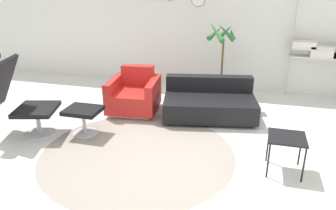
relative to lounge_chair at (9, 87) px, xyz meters
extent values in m
plane|color=silver|center=(2.05, 0.02, -0.71)|extent=(12.00, 12.00, 0.00)
cube|color=silver|center=(2.05, 3.01, 0.69)|extent=(12.00, 0.06, 2.80)
cylinder|color=black|center=(2.08, 2.97, 1.01)|extent=(0.27, 0.01, 0.27)
cylinder|color=white|center=(2.08, 2.96, 1.01)|extent=(0.25, 0.02, 0.25)
cylinder|color=gray|center=(1.89, -0.08, -0.71)|extent=(2.51, 2.51, 0.01)
cylinder|color=#BCBCC1|center=(0.32, 0.09, -0.70)|extent=(0.54, 0.54, 0.02)
cylinder|color=#BCBCC1|center=(0.32, 0.09, -0.53)|extent=(0.06, 0.06, 0.32)
cube|color=black|center=(0.32, 0.09, -0.33)|extent=(0.67, 0.70, 0.06)
cube|color=black|center=(-0.10, -0.03, 0.05)|extent=(0.51, 0.65, 0.72)
cylinder|color=#BCBCC1|center=(0.95, 0.26, -0.70)|extent=(0.36, 0.36, 0.02)
cylinder|color=#BCBCC1|center=(0.95, 0.26, -0.53)|extent=(0.05, 0.05, 0.32)
cube|color=black|center=(0.95, 0.26, -0.35)|extent=(0.49, 0.42, 0.06)
cube|color=silver|center=(1.34, 1.26, -0.68)|extent=(0.72, 0.73, 0.06)
cube|color=red|center=(1.34, 1.26, -0.50)|extent=(0.64, 0.87, 0.31)
cube|color=red|center=(1.31, 1.57, -0.17)|extent=(0.57, 0.24, 0.35)
cube|color=red|center=(1.67, 1.29, -0.40)|extent=(0.21, 0.82, 0.50)
cube|color=red|center=(1.01, 1.22, -0.40)|extent=(0.21, 0.82, 0.50)
cube|color=black|center=(2.60, 1.34, -0.69)|extent=(1.42, 1.01, 0.05)
cube|color=black|center=(2.60, 1.34, -0.51)|extent=(1.59, 1.17, 0.30)
cube|color=black|center=(2.53, 1.70, -0.24)|extent=(1.46, 0.47, 0.24)
cube|color=black|center=(3.68, -0.02, -0.27)|extent=(0.41, 0.41, 0.02)
cylinder|color=black|center=(3.49, -0.21, -0.50)|extent=(0.02, 0.02, 0.43)
cylinder|color=black|center=(3.86, -0.21, -0.50)|extent=(0.02, 0.02, 0.43)
cylinder|color=black|center=(3.49, 0.16, -0.50)|extent=(0.02, 0.02, 0.43)
cylinder|color=black|center=(3.86, 0.16, -0.50)|extent=(0.02, 0.02, 0.43)
cylinder|color=silver|center=(2.67, 2.35, -0.59)|extent=(0.33, 0.33, 0.25)
cylinder|color=#382819|center=(2.67, 2.35, -0.47)|extent=(0.30, 0.30, 0.02)
cylinder|color=brown|center=(2.67, 2.35, -0.03)|extent=(0.04, 0.04, 0.86)
cone|color=#2D6B33|center=(2.80, 2.35, 0.49)|extent=(0.11, 0.33, 0.27)
cone|color=#2D6B33|center=(2.69, 2.46, 0.50)|extent=(0.30, 0.15, 0.29)
cone|color=#2D6B33|center=(2.51, 2.45, 0.48)|extent=(0.30, 0.41, 0.27)
cone|color=#2D6B33|center=(2.54, 2.22, 0.54)|extent=(0.38, 0.37, 0.36)
cone|color=#2D6B33|center=(2.72, 2.22, 0.53)|extent=(0.36, 0.22, 0.34)
cylinder|color=#BCBCC1|center=(3.88, 2.84, 0.29)|extent=(0.03, 0.03, 2.00)
cube|color=silver|center=(4.50, 2.72, 0.08)|extent=(1.30, 0.28, 0.02)
cube|color=silver|center=(4.50, 2.72, 0.22)|extent=(1.30, 0.28, 0.02)
cube|color=beige|center=(4.42, 2.71, 0.18)|extent=(0.48, 0.24, 0.18)
cube|color=silver|center=(4.07, 2.71, 0.29)|extent=(0.39, 0.24, 0.12)
camera|label=1|loc=(3.23, -3.57, 1.41)|focal=35.00mm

